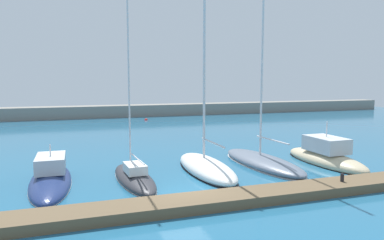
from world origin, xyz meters
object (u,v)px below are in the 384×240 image
sailboat_charcoal_third (134,177)px  mooring_buoy_red (146,120)px  motorboat_sand_sixth (325,157)px  dock_bollard (342,178)px  motorboat_navy_second (51,178)px  sailboat_slate_fifth (262,160)px  sailboat_white_fourth (206,167)px

sailboat_charcoal_third → mooring_buoy_red: bearing=-16.5°
motorboat_sand_sixth → dock_bollard: motorboat_sand_sixth is taller
sailboat_charcoal_third → motorboat_sand_sixth: bearing=-93.4°
mooring_buoy_red → motorboat_navy_second: bearing=-110.9°
sailboat_slate_fifth → sailboat_charcoal_third: bearing=92.8°
sailboat_charcoal_third → sailboat_slate_fifth: 9.57m
sailboat_slate_fifth → motorboat_navy_second: bearing=86.1°
motorboat_navy_second → dock_bollard: size_ratio=19.70×
sailboat_white_fourth → mooring_buoy_red: sailboat_white_fourth is taller
motorboat_navy_second → sailboat_charcoal_third: sailboat_charcoal_third is taller
sailboat_slate_fifth → sailboat_white_fourth: bearing=92.8°
sailboat_white_fourth → dock_bollard: (5.84, -6.12, 0.38)m
dock_bollard → sailboat_white_fourth: bearing=133.6°
sailboat_charcoal_third → motorboat_navy_second: bearing=72.9°
sailboat_slate_fifth → motorboat_sand_sixth: size_ratio=2.26×
sailboat_slate_fifth → dock_bollard: (1.26, -6.66, 0.37)m
motorboat_navy_second → sailboat_slate_fifth: sailboat_slate_fifth is taller
motorboat_navy_second → motorboat_sand_sixth: (19.08, -0.93, 0.18)m
sailboat_slate_fifth → dock_bollard: 6.79m
mooring_buoy_red → sailboat_white_fourth: bearing=-93.9°
motorboat_navy_second → sailboat_charcoal_third: 4.96m
motorboat_sand_sixth → dock_bollard: size_ratio=18.35×
mooring_buoy_red → dock_bollard: bearing=-84.4°
sailboat_charcoal_third → mooring_buoy_red: sailboat_charcoal_third is taller
motorboat_navy_second → mooring_buoy_red: motorboat_navy_second is taller
dock_bollard → mooring_buoy_red: bearing=95.6°
sailboat_white_fourth → motorboat_sand_sixth: (9.32, -0.40, 0.12)m
sailboat_white_fourth → dock_bollard: size_ratio=31.88×
motorboat_navy_second → sailboat_white_fourth: (9.76, -0.53, 0.06)m
motorboat_navy_second → sailboat_white_fourth: size_ratio=0.62×
motorboat_navy_second → motorboat_sand_sixth: bearing=-92.8°
sailboat_slate_fifth → mooring_buoy_red: (-2.44, 31.18, -0.36)m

